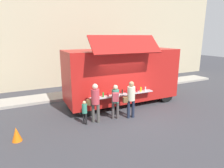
{
  "coord_description": "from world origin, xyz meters",
  "views": [
    {
      "loc": [
        -4.63,
        -7.39,
        3.78
      ],
      "look_at": [
        -0.22,
        1.47,
        1.3
      ],
      "focal_mm": 30.6,
      "sensor_mm": 36.0,
      "label": 1
    }
  ],
  "objects_px": {
    "trash_bin": "(153,80)",
    "customer_rear_waiting": "(95,100)",
    "customer_front_ordering": "(131,97)",
    "child_near_queue": "(85,110)",
    "food_truck_main": "(122,75)",
    "traffic_cone_orange": "(16,134)",
    "customer_mid_with_backpack": "(115,99)"
  },
  "relations": [
    {
      "from": "trash_bin",
      "to": "customer_rear_waiting",
      "type": "distance_m",
      "value": 7.71
    },
    {
      "from": "customer_front_ordering",
      "to": "child_near_queue",
      "type": "distance_m",
      "value": 2.22
    },
    {
      "from": "food_truck_main",
      "to": "customer_front_ordering",
      "type": "distance_m",
      "value": 2.24
    },
    {
      "from": "food_truck_main",
      "to": "customer_rear_waiting",
      "type": "height_order",
      "value": "food_truck_main"
    },
    {
      "from": "food_truck_main",
      "to": "child_near_queue",
      "type": "xyz_separation_m",
      "value": [
        -2.82,
        -1.76,
        -1.03
      ]
    },
    {
      "from": "food_truck_main",
      "to": "trash_bin",
      "type": "distance_m",
      "value": 4.93
    },
    {
      "from": "traffic_cone_orange",
      "to": "customer_rear_waiting",
      "type": "xyz_separation_m",
      "value": [
        3.2,
        0.19,
        0.79
      ]
    },
    {
      "from": "customer_rear_waiting",
      "to": "food_truck_main",
      "type": "bearing_deg",
      "value": -13.28
    },
    {
      "from": "child_near_queue",
      "to": "customer_rear_waiting",
      "type": "bearing_deg",
      "value": -34.67
    },
    {
      "from": "customer_mid_with_backpack",
      "to": "food_truck_main",
      "type": "bearing_deg",
      "value": -11.17
    },
    {
      "from": "food_truck_main",
      "to": "traffic_cone_orange",
      "type": "bearing_deg",
      "value": -159.51
    },
    {
      "from": "customer_front_ordering",
      "to": "customer_mid_with_backpack",
      "type": "relative_size",
      "value": 1.08
    },
    {
      "from": "customer_rear_waiting",
      "to": "traffic_cone_orange",
      "type": "bearing_deg",
      "value": 132.85
    },
    {
      "from": "customer_front_ordering",
      "to": "customer_mid_with_backpack",
      "type": "xyz_separation_m",
      "value": [
        -0.71,
        0.19,
        -0.05
      ]
    },
    {
      "from": "customer_front_ordering",
      "to": "customer_rear_waiting",
      "type": "relative_size",
      "value": 0.99
    },
    {
      "from": "trash_bin",
      "to": "customer_front_ordering",
      "type": "distance_m",
      "value": 6.54
    },
    {
      "from": "customer_front_ordering",
      "to": "customer_rear_waiting",
      "type": "distance_m",
      "value": 1.7
    },
    {
      "from": "food_truck_main",
      "to": "customer_front_ordering",
      "type": "height_order",
      "value": "food_truck_main"
    },
    {
      "from": "customer_rear_waiting",
      "to": "child_near_queue",
      "type": "bearing_deg",
      "value": 127.01
    },
    {
      "from": "customer_front_ordering",
      "to": "trash_bin",
      "type": "bearing_deg",
      "value": -38.48
    },
    {
      "from": "trash_bin",
      "to": "child_near_queue",
      "type": "distance_m",
      "value": 8.1
    },
    {
      "from": "traffic_cone_orange",
      "to": "customer_mid_with_backpack",
      "type": "bearing_deg",
      "value": 1.54
    },
    {
      "from": "food_truck_main",
      "to": "child_near_queue",
      "type": "relative_size",
      "value": 5.83
    },
    {
      "from": "trash_bin",
      "to": "customer_rear_waiting",
      "type": "relative_size",
      "value": 0.48
    },
    {
      "from": "trash_bin",
      "to": "traffic_cone_orange",
      "type": "bearing_deg",
      "value": -156.13
    },
    {
      "from": "traffic_cone_orange",
      "to": "customer_rear_waiting",
      "type": "relative_size",
      "value": 0.31
    },
    {
      "from": "customer_front_ordering",
      "to": "customer_mid_with_backpack",
      "type": "distance_m",
      "value": 0.74
    },
    {
      "from": "trash_bin",
      "to": "customer_mid_with_backpack",
      "type": "xyz_separation_m",
      "value": [
        -5.53,
        -4.18,
        0.58
      ]
    },
    {
      "from": "customer_mid_with_backpack",
      "to": "child_near_queue",
      "type": "distance_m",
      "value": 1.51
    },
    {
      "from": "customer_rear_waiting",
      "to": "child_near_queue",
      "type": "relative_size",
      "value": 1.65
    },
    {
      "from": "trash_bin",
      "to": "customer_rear_waiting",
      "type": "bearing_deg",
      "value": -147.76
    },
    {
      "from": "trash_bin",
      "to": "customer_mid_with_backpack",
      "type": "distance_m",
      "value": 6.96
    }
  ]
}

